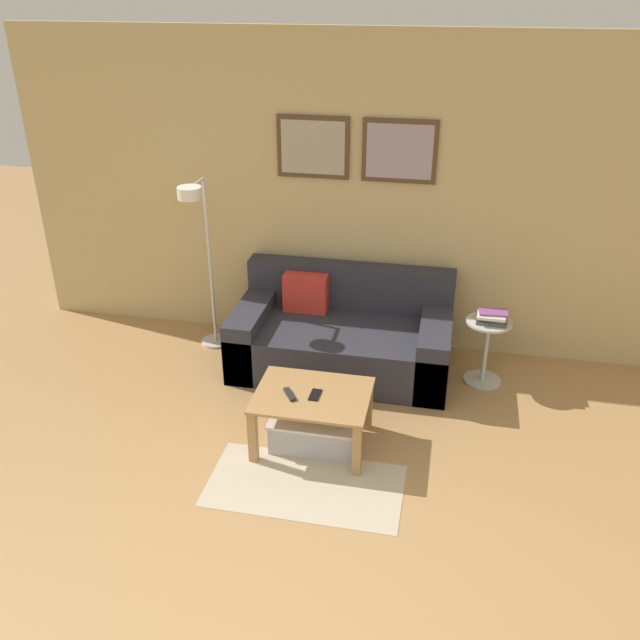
{
  "coord_description": "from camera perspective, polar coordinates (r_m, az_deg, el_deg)",
  "views": [
    {
      "loc": [
        0.85,
        -2.02,
        2.88
      ],
      "look_at": [
        0.04,
        1.85,
        0.85
      ],
      "focal_mm": 38.0,
      "sensor_mm": 36.0,
      "label": 1
    }
  ],
  "objects": [
    {
      "name": "wall_back",
      "position": [
        5.55,
        2.48,
        10.39
      ],
      "size": [
        5.6,
        0.09,
        2.55
      ],
      "color": "tan",
      "rests_on": "ground_plane"
    },
    {
      "name": "area_rug",
      "position": [
        4.4,
        -1.25,
        -13.74
      ],
      "size": [
        1.23,
        0.64,
        0.01
      ],
      "primitive_type": "cube",
      "color": "#C1B299",
      "rests_on": "ground_plane"
    },
    {
      "name": "couch",
      "position": [
        5.49,
        1.9,
        -1.34
      ],
      "size": [
        1.71,
        0.93,
        0.75
      ],
      "color": "#2D2D38",
      "rests_on": "ground_plane"
    },
    {
      "name": "coffee_table",
      "position": [
        4.55,
        -0.64,
        -7.1
      ],
      "size": [
        0.76,
        0.59,
        0.4
      ],
      "color": "#AD7F4C",
      "rests_on": "ground_plane"
    },
    {
      "name": "storage_bin",
      "position": [
        4.67,
        -0.39,
        -9.18
      ],
      "size": [
        0.59,
        0.4,
        0.23
      ],
      "color": "#B2B2B7",
      "rests_on": "ground_plane"
    },
    {
      "name": "floor_lamp",
      "position": [
        5.47,
        -10.0,
        6.23
      ],
      "size": [
        0.25,
        0.51,
        1.47
      ],
      "color": "silver",
      "rests_on": "ground_plane"
    },
    {
      "name": "side_table",
      "position": [
        5.39,
        13.82,
        -2.1
      ],
      "size": [
        0.35,
        0.35,
        0.53
      ],
      "color": "silver",
      "rests_on": "ground_plane"
    },
    {
      "name": "book_stack",
      "position": [
        5.26,
        14.25,
        0.27
      ],
      "size": [
        0.23,
        0.2,
        0.09
      ],
      "color": "#4C4C51",
      "rests_on": "side_table"
    },
    {
      "name": "remote_control",
      "position": [
        4.49,
        -2.57,
        -6.26
      ],
      "size": [
        0.12,
        0.15,
        0.02
      ],
      "primitive_type": "cube",
      "rotation": [
        0.0,
        0.0,
        0.58
      ],
      "color": "#232328",
      "rests_on": "coffee_table"
    },
    {
      "name": "cell_phone",
      "position": [
        4.49,
        -0.42,
        -6.32
      ],
      "size": [
        0.07,
        0.14,
        0.01
      ],
      "primitive_type": "cube",
      "rotation": [
        0.0,
        0.0,
        -0.03
      ],
      "color": "black",
      "rests_on": "coffee_table"
    }
  ]
}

